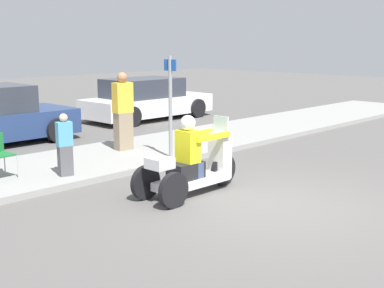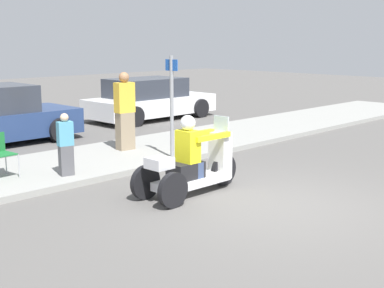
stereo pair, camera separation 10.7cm
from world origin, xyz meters
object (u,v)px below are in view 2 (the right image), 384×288
(motorcycle_trike, at_px, (192,166))
(street_sign, at_px, (172,103))
(spectator_near_curb, at_px, (125,113))
(spectator_end_of_line, at_px, (66,146))
(parked_car_lot_far, at_px, (149,100))

(motorcycle_trike, xyz_separation_m, street_sign, (1.40, 2.02, 0.82))
(spectator_near_curb, bearing_deg, motorcycle_trike, -109.54)
(spectator_end_of_line, bearing_deg, spectator_near_curb, 26.35)
(motorcycle_trike, distance_m, street_sign, 2.60)
(street_sign, bearing_deg, motorcycle_trike, -124.78)
(motorcycle_trike, bearing_deg, street_sign, 55.22)
(spectator_near_curb, xyz_separation_m, street_sign, (0.19, -1.40, 0.33))
(motorcycle_trike, height_order, parked_car_lot_far, motorcycle_trike)
(motorcycle_trike, xyz_separation_m, parked_car_lot_far, (5.31, 7.34, 0.16))
(motorcycle_trike, height_order, street_sign, street_sign)
(spectator_end_of_line, bearing_deg, street_sign, -5.85)
(spectator_near_curb, xyz_separation_m, spectator_end_of_line, (-2.30, -1.14, -0.30))
(motorcycle_trike, xyz_separation_m, spectator_end_of_line, (-1.09, 2.28, 0.19))
(spectator_end_of_line, distance_m, parked_car_lot_far, 8.16)
(motorcycle_trike, distance_m, spectator_near_curb, 3.66)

